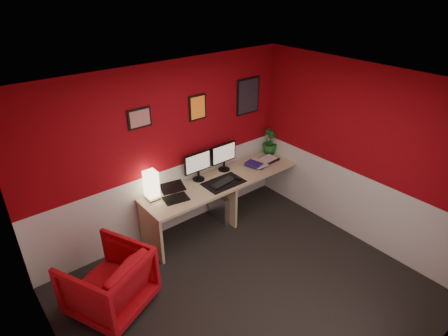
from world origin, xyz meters
TOP-DOWN VIEW (x-y plane):
  - ground at (0.00, 0.00)m, footprint 4.00×3.50m
  - ceiling at (0.00, 0.00)m, footprint 4.00×3.50m
  - wall_back at (0.00, 1.75)m, footprint 4.00×0.01m
  - wall_front at (0.00, -1.75)m, footprint 4.00×0.01m
  - wall_left at (-2.00, 0.00)m, footprint 0.01×3.50m
  - wall_right at (2.00, 0.00)m, footprint 0.01×3.50m
  - wainscot_back at (0.00, 1.75)m, footprint 4.00×0.01m
  - wainscot_right at (2.00, 0.00)m, footprint 0.01×3.50m
  - desk at (0.76, 1.41)m, footprint 2.60×0.65m
  - shoji_lamp at (-0.34, 1.59)m, footprint 0.16×0.16m
  - laptop at (-0.10, 1.38)m, footprint 0.37×0.29m
  - monitor_left at (0.45, 1.62)m, footprint 0.45×0.06m
  - monitor_right at (0.94, 1.63)m, footprint 0.45×0.06m
  - desk_mat at (0.68, 1.32)m, footprint 0.60×0.38m
  - keyboard at (0.66, 1.31)m, footprint 0.44×0.20m
  - mouse at (0.91, 1.26)m, footprint 0.07×0.11m
  - book_bottom at (1.32, 1.38)m, footprint 0.30×0.36m
  - book_middle at (1.32, 1.41)m, footprint 0.25×0.33m
  - book_top at (1.26, 1.38)m, footprint 0.24×0.29m
  - zen_tray at (1.69, 1.43)m, footprint 0.37×0.28m
  - potted_plant at (1.91, 1.60)m, footprint 0.27×0.27m
  - pc_tower at (0.76, 1.46)m, footprint 0.22×0.46m
  - armchair at (-1.34, 0.88)m, footprint 1.08×1.10m
  - art_left at (-0.33, 1.74)m, footprint 0.32×0.02m
  - art_center at (0.55, 1.74)m, footprint 0.28×0.02m
  - art_right at (1.50, 1.74)m, footprint 0.44×0.02m

SIDE VIEW (x-z plane):
  - ground at x=0.00m, z-range -0.01..0.01m
  - pc_tower at x=0.76m, z-range 0.00..0.45m
  - desk at x=0.76m, z-range 0.00..0.73m
  - armchair at x=-1.34m, z-range 0.00..0.76m
  - wainscot_back at x=0.00m, z-range 0.00..1.00m
  - wainscot_right at x=2.00m, z-range 0.00..1.00m
  - desk_mat at x=0.68m, z-range 0.73..0.74m
  - book_bottom at x=1.32m, z-range 0.73..0.76m
  - keyboard at x=0.66m, z-range 0.74..0.75m
  - zen_tray at x=1.69m, z-range 0.73..0.76m
  - mouse at x=0.91m, z-range 0.74..0.77m
  - book_middle at x=1.32m, z-range 0.76..0.78m
  - book_top at x=1.26m, z-range 0.78..0.80m
  - laptop at x=-0.10m, z-range 0.73..0.95m
  - shoji_lamp at x=-0.34m, z-range 0.73..1.13m
  - potted_plant at x=1.91m, z-range 0.73..1.16m
  - monitor_left at x=0.45m, z-range 0.73..1.31m
  - monitor_right at x=0.94m, z-range 0.73..1.31m
  - wall_back at x=0.00m, z-range 0.00..2.50m
  - wall_front at x=0.00m, z-range 0.00..2.50m
  - wall_left at x=-2.00m, z-range 0.00..2.50m
  - wall_right at x=2.00m, z-range 0.00..2.50m
  - art_right at x=1.50m, z-range 1.50..2.06m
  - art_center at x=0.55m, z-range 1.62..1.98m
  - art_left at x=-0.33m, z-range 1.72..1.98m
  - ceiling at x=0.00m, z-range 2.50..2.50m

